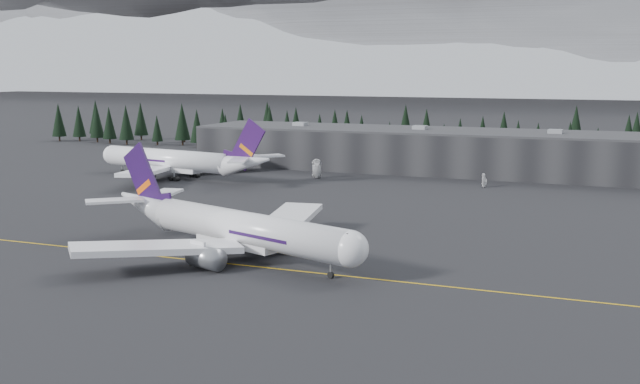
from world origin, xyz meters
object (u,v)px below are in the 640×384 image
at_px(terminal, 452,151).
at_px(jet_parked, 181,161).
at_px(gse_vehicle_a, 317,175).
at_px(gse_vehicle_b, 484,185).
at_px(jet_main, 228,226).

relative_size(terminal, jet_parked, 2.62).
bearing_deg(terminal, gse_vehicle_a, -138.52).
distance_m(jet_parked, gse_vehicle_a, 38.89).
bearing_deg(gse_vehicle_a, terminal, 49.10).
distance_m(gse_vehicle_a, gse_vehicle_b, 47.70).
relative_size(gse_vehicle_a, gse_vehicle_b, 1.46).
xyz_separation_m(terminal, jet_main, (-10.10, -121.46, -1.31)).
height_order(terminal, jet_parked, jet_parked).
height_order(jet_main, jet_parked, jet_parked).
bearing_deg(jet_main, gse_vehicle_b, 94.02).
distance_m(jet_parked, gse_vehicle_b, 84.61).
height_order(gse_vehicle_a, gse_vehicle_b, gse_vehicle_a).
xyz_separation_m(jet_parked, gse_vehicle_a, (35.19, 15.97, -4.33)).
bearing_deg(jet_main, jet_parked, 146.02).
bearing_deg(terminal, jet_main, -94.76).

